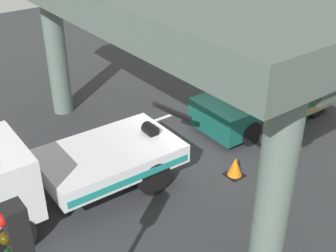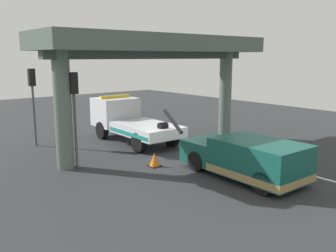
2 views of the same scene
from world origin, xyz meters
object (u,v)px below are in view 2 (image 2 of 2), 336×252
towed_van_green (247,159)px  traffic_light_far (32,90)px  traffic_light_near (74,99)px  traffic_cone_orange (154,160)px  tow_truck_white (128,119)px

towed_van_green → traffic_light_far: (10.53, 4.58, 2.22)m
towed_van_green → traffic_light_far: 11.69m
traffic_light_near → traffic_light_far: bearing=-0.0°
towed_van_green → traffic_light_near: bearing=39.7°
traffic_cone_orange → traffic_light_near: bearing=53.2°
towed_van_green → traffic_light_near: (5.53, 4.58, 2.20)m
towed_van_green → traffic_light_near: traffic_light_near is taller
tow_truck_white → traffic_cone_orange: tow_truck_white is taller
traffic_light_near → traffic_cone_orange: (-2.01, -2.69, -2.69)m
towed_van_green → traffic_light_near: size_ratio=1.29×
tow_truck_white → traffic_light_near: (-3.03, 4.60, 1.78)m
tow_truck_white → traffic_light_far: bearing=66.8°
traffic_light_near → towed_van_green: bearing=-140.3°
towed_van_green → traffic_cone_orange: size_ratio=8.63×
tow_truck_white → traffic_cone_orange: 5.47m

